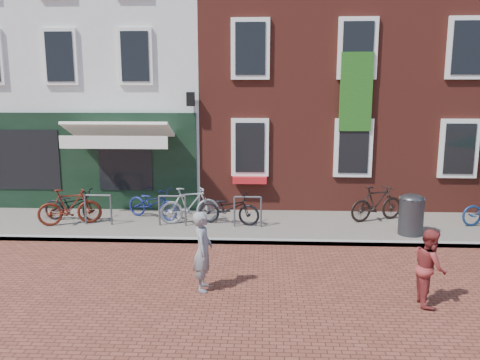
{
  "coord_description": "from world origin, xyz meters",
  "views": [
    {
      "loc": [
        0.92,
        -11.0,
        3.63
      ],
      "look_at": [
        0.32,
        0.81,
        1.43
      ],
      "focal_mm": 35.81,
      "sensor_mm": 36.0,
      "label": 1
    }
  ],
  "objects_px": {
    "boy": "(430,267)",
    "bicycle_0": "(73,205)",
    "bicycle_5": "(377,203)",
    "bicycle_1": "(70,207)",
    "litter_bin": "(411,212)",
    "bicycle_4": "(229,208)",
    "bicycle_2": "(153,203)",
    "woman": "(203,251)",
    "bicycle_3": "(190,205)"
  },
  "relations": [
    {
      "from": "boy",
      "to": "bicycle_0",
      "type": "relative_size",
      "value": 0.8
    },
    {
      "from": "bicycle_5",
      "to": "bicycle_1",
      "type": "bearing_deg",
      "value": 72.92
    },
    {
      "from": "litter_bin",
      "to": "bicycle_0",
      "type": "bearing_deg",
      "value": 174.49
    },
    {
      "from": "boy",
      "to": "bicycle_4",
      "type": "distance_m",
      "value": 5.88
    },
    {
      "from": "bicycle_4",
      "to": "bicycle_5",
      "type": "relative_size",
      "value": 1.03
    },
    {
      "from": "bicycle_0",
      "to": "bicycle_2",
      "type": "distance_m",
      "value": 2.17
    },
    {
      "from": "woman",
      "to": "bicycle_4",
      "type": "distance_m",
      "value": 4.1
    },
    {
      "from": "bicycle_3",
      "to": "boy",
      "type": "bearing_deg",
      "value": -152.54
    },
    {
      "from": "boy",
      "to": "litter_bin",
      "type": "bearing_deg",
      "value": -9.14
    },
    {
      "from": "boy",
      "to": "bicycle_0",
      "type": "xyz_separation_m",
      "value": [
        -8.1,
        4.65,
        -0.13
      ]
    },
    {
      "from": "bicycle_2",
      "to": "bicycle_0",
      "type": "bearing_deg",
      "value": 124.02
    },
    {
      "from": "woman",
      "to": "boy",
      "type": "bearing_deg",
      "value": -97.13
    },
    {
      "from": "boy",
      "to": "bicycle_5",
      "type": "relative_size",
      "value": 0.82
    },
    {
      "from": "woman",
      "to": "bicycle_3",
      "type": "height_order",
      "value": "woman"
    },
    {
      "from": "litter_bin",
      "to": "bicycle_3",
      "type": "distance_m",
      "value": 5.72
    },
    {
      "from": "bicycle_1",
      "to": "bicycle_5",
      "type": "relative_size",
      "value": 1.0
    },
    {
      "from": "boy",
      "to": "bicycle_3",
      "type": "relative_size",
      "value": 0.82
    },
    {
      "from": "woman",
      "to": "bicycle_2",
      "type": "xyz_separation_m",
      "value": [
        -2.0,
        4.59,
        -0.2
      ]
    },
    {
      "from": "boy",
      "to": "bicycle_2",
      "type": "bearing_deg",
      "value": 52.99
    },
    {
      "from": "bicycle_0",
      "to": "bicycle_5",
      "type": "xyz_separation_m",
      "value": [
        8.35,
        0.4,
        0.05
      ]
    },
    {
      "from": "litter_bin",
      "to": "bicycle_1",
      "type": "distance_m",
      "value": 8.85
    },
    {
      "from": "bicycle_2",
      "to": "bicycle_4",
      "type": "relative_size",
      "value": 1.0
    },
    {
      "from": "woman",
      "to": "bicycle_5",
      "type": "bearing_deg",
      "value": -43.38
    },
    {
      "from": "litter_bin",
      "to": "bicycle_0",
      "type": "xyz_separation_m",
      "value": [
        -8.91,
        0.86,
        -0.13
      ]
    },
    {
      "from": "woman",
      "to": "bicycle_3",
      "type": "xyz_separation_m",
      "value": [
        -0.9,
        4.18,
        -0.15
      ]
    },
    {
      "from": "boy",
      "to": "bicycle_2",
      "type": "height_order",
      "value": "boy"
    },
    {
      "from": "bicycle_5",
      "to": "woman",
      "type": "bearing_deg",
      "value": 115.07
    },
    {
      "from": "boy",
      "to": "bicycle_5",
      "type": "bearing_deg",
      "value": 0.09
    },
    {
      "from": "bicycle_3",
      "to": "bicycle_4",
      "type": "xyz_separation_m",
      "value": [
        1.07,
        -0.09,
        -0.05
      ]
    },
    {
      "from": "bicycle_1",
      "to": "bicycle_4",
      "type": "relative_size",
      "value": 0.97
    },
    {
      "from": "boy",
      "to": "bicycle_3",
      "type": "distance_m",
      "value": 6.68
    },
    {
      "from": "bicycle_3",
      "to": "bicycle_0",
      "type": "bearing_deg",
      "value": 69.84
    },
    {
      "from": "woman",
      "to": "bicycle_4",
      "type": "height_order",
      "value": "woman"
    },
    {
      "from": "bicycle_0",
      "to": "bicycle_4",
      "type": "relative_size",
      "value": 1.0
    },
    {
      "from": "boy",
      "to": "bicycle_5",
      "type": "xyz_separation_m",
      "value": [
        0.26,
        5.06,
        -0.08
      ]
    },
    {
      "from": "bicycle_0",
      "to": "litter_bin",
      "type": "bearing_deg",
      "value": -89.47
    },
    {
      "from": "litter_bin",
      "to": "bicycle_4",
      "type": "distance_m",
      "value": 4.65
    },
    {
      "from": "bicycle_4",
      "to": "boy",
      "type": "bearing_deg",
      "value": -128.33
    },
    {
      "from": "litter_bin",
      "to": "boy",
      "type": "relative_size",
      "value": 0.83
    },
    {
      "from": "litter_bin",
      "to": "woman",
      "type": "distance_m",
      "value": 5.85
    },
    {
      "from": "woman",
      "to": "bicycle_4",
      "type": "bearing_deg",
      "value": -3.65
    },
    {
      "from": "bicycle_1",
      "to": "bicycle_0",
      "type": "bearing_deg",
      "value": -10.41
    },
    {
      "from": "bicycle_0",
      "to": "bicycle_1",
      "type": "bearing_deg",
      "value": -164.01
    },
    {
      "from": "woman",
      "to": "bicycle_5",
      "type": "distance_m",
      "value": 6.27
    },
    {
      "from": "boy",
      "to": "bicycle_3",
      "type": "xyz_separation_m",
      "value": [
        -4.85,
        4.59,
        -0.08
      ]
    },
    {
      "from": "bicycle_3",
      "to": "bicycle_4",
      "type": "height_order",
      "value": "bicycle_3"
    },
    {
      "from": "woman",
      "to": "bicycle_0",
      "type": "bearing_deg",
      "value": 43.12
    },
    {
      "from": "woman",
      "to": "litter_bin",
      "type": "bearing_deg",
      "value": -55.84
    },
    {
      "from": "bicycle_0",
      "to": "bicycle_4",
      "type": "distance_m",
      "value": 4.32
    },
    {
      "from": "woman",
      "to": "bicycle_2",
      "type": "distance_m",
      "value": 5.01
    }
  ]
}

